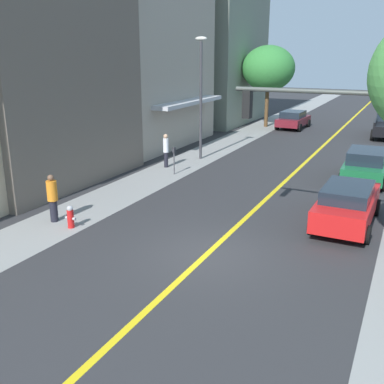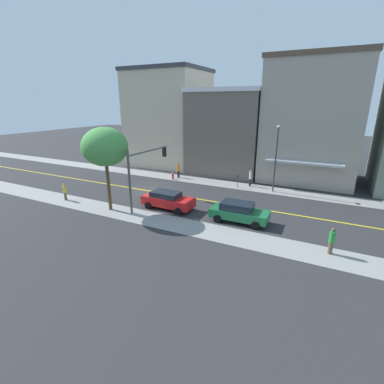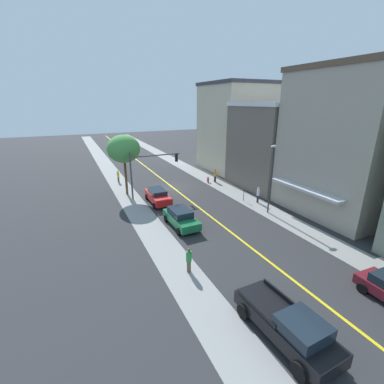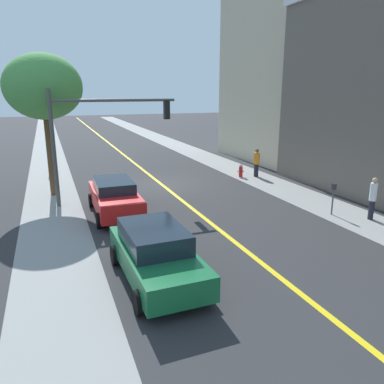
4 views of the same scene
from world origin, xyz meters
TOP-DOWN VIEW (x-y plane):
  - ground_plane at (0.00, 0.00)m, footprint 140.00×140.00m
  - sidewalk_left at (-6.18, 0.00)m, footprint 2.66×126.00m
  - sidewalk_right at (6.18, 0.00)m, footprint 2.66×126.00m
  - road_centerline_stripe at (0.00, 0.00)m, footprint 0.20×126.00m
  - pale_office_building at (-13.08, -5.20)m, footprint 9.46×10.71m
  - corner_shop_building at (-13.08, 4.54)m, footprint 10.29×9.58m
  - tan_rowhouse at (-13.07, 14.56)m, footprint 10.66×10.66m
  - street_tree_left_near at (6.07, 0.15)m, footprint 3.82×3.82m
  - fire_hydrant at (-5.36, -0.14)m, footprint 0.44×0.24m
  - parking_meter at (-5.56, 8.14)m, footprint 0.12×0.18m
  - traffic_light_mast at (3.83, 2.34)m, footprint 6.04×0.32m
  - street_lamp at (-5.85, 12.00)m, footprint 0.70×0.36m
  - red_sedan_right_curb at (3.53, 4.56)m, footprint 2.08×4.73m
  - green_sedan_right_curb at (3.47, 11.15)m, footprint 2.16×4.61m
  - pedestrian_yellow_shirt at (6.08, -5.58)m, footprint 0.33×0.33m
  - pedestrian_orange_shirt at (-6.36, 0.10)m, footprint 0.38×0.38m
  - pedestrian_white_shirt at (-6.67, 9.27)m, footprint 0.30×0.30m
  - pedestrian_green_shirt at (5.70, 17.87)m, footprint 0.37×0.37m

SIDE VIEW (x-z plane):
  - ground_plane at x=0.00m, z-range 0.00..0.00m
  - road_centerline_stripe at x=0.00m, z-range 0.00..0.00m
  - sidewalk_left at x=-6.18m, z-range 0.00..0.01m
  - sidewalk_right at x=6.18m, z-range 0.00..0.01m
  - fire_hydrant at x=-5.36m, z-range 0.00..0.84m
  - red_sedan_right_curb at x=3.53m, z-range 0.05..1.59m
  - green_sedan_right_curb at x=3.47m, z-range 0.03..1.62m
  - pedestrian_yellow_shirt at x=6.08m, z-range 0.05..1.72m
  - parking_meter at x=-5.56m, z-range 0.22..1.64m
  - pedestrian_green_shirt at x=5.70m, z-range 0.05..1.82m
  - pedestrian_orange_shirt at x=-6.36m, z-range 0.05..1.87m
  - pedestrian_white_shirt at x=-6.67m, z-range 0.08..1.93m
  - traffic_light_mast at x=3.83m, z-range 0.98..6.48m
  - street_lamp at x=-5.85m, z-range 0.78..7.70m
  - corner_shop_building at x=-13.08m, z-range 0.02..10.83m
  - street_tree_left_near at x=6.07m, z-range 1.96..9.19m
  - pale_office_building at x=-13.08m, z-range 0.02..13.73m
  - tan_rowhouse at x=-13.07m, z-range 0.01..14.07m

